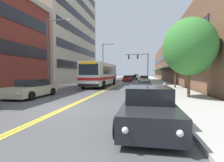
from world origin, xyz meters
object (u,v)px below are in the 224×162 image
Objects in this scene: car_white_parked_right_mid at (144,79)px; street_lamp_left_near at (51,48)px; street_tree_right_mid at (176,55)px; car_silver_parked_left_mid at (104,79)px; car_dark_grey_moving_lead at (134,78)px; city_bus at (101,74)px; street_tree_right_near at (190,47)px; traffic_signal_mast at (140,61)px; car_charcoal_parked_right_foreground at (149,108)px; car_red_moving_third at (127,79)px; fire_hydrant at (165,88)px; car_beige_parked_left_near at (32,89)px; car_champagne_moving_second at (136,76)px; street_lamp_left_far at (104,59)px.

car_white_parked_right_mid is 23.60m from street_lamp_left_near.
street_tree_right_mid reaches higher than car_white_parked_right_mid.
car_silver_parked_left_mid reaches higher than car_dark_grey_moving_lead.
street_tree_right_near is at bearing -51.03° from city_bus.
traffic_signal_mast is at bearing 100.82° from car_white_parked_right_mid.
car_silver_parked_left_mid is 31.78m from car_charcoal_parked_right_foreground.
traffic_signal_mast is (-0.92, 4.81, 4.13)m from car_white_parked_right_mid.
traffic_signal_mast is (2.80, 2.75, 4.11)m from car_red_moving_third.
fire_hydrant is at bearing -82.38° from car_dark_grey_moving_lead.
car_beige_parked_left_near is 12.19m from street_tree_right_near.
city_bus is 14.67m from street_tree_right_near.
car_red_moving_third is 0.72× the size of traffic_signal_mast.
street_tree_right_near is at bearing 4.98° from car_beige_parked_left_near.
street_lamp_left_near is (-5.50, -23.46, 3.75)m from car_red_moving_third.
car_charcoal_parked_right_foreground is 0.97× the size of car_dark_grey_moving_lead.
car_champagne_moving_second is at bearing 94.57° from traffic_signal_mast.
traffic_signal_mast reaches higher than city_bus.
car_charcoal_parked_right_foreground reaches higher than car_silver_parked_left_mid.
street_lamp_left_near is (-0.63, -20.67, 3.76)m from car_silver_parked_left_mid.
car_silver_parked_left_mid is at bearing 105.60° from car_charcoal_parked_right_foreground.
car_charcoal_parked_right_foreground is at bearing -102.94° from street_tree_right_mid.
car_white_parked_right_mid is at bearing 102.72° from street_tree_right_mid.
car_silver_parked_left_mid is at bearing -150.11° from car_red_moving_third.
car_dark_grey_moving_lead is 8.81m from car_red_moving_third.
city_bus is 9.34m from street_lamp_left_near.
car_champagne_moving_second is 52.53m from street_tree_right_near.
city_bus is 40.97m from car_champagne_moving_second.
car_charcoal_parked_right_foreground is 31.33m from car_white_parked_right_mid.
street_tree_right_near reaches higher than fire_hydrant.
street_lamp_left_far is at bearing 90.15° from street_lamp_left_near.
city_bus is 12.66m from car_beige_parked_left_near.
car_dark_grey_moving_lead is 0.86× the size of street_tree_right_mid.
street_lamp_left_far reaches higher than car_champagne_moving_second.
car_red_moving_third is (-3.68, 33.40, -0.01)m from car_charcoal_parked_right_foreground.
street_lamp_left_far reaches higher than car_silver_parked_left_mid.
car_champagne_moving_second is at bearing 78.49° from car_silver_parked_left_mid.
street_lamp_left_far reaches higher than street_tree_right_mid.
car_charcoal_parked_right_foreground is at bearing -99.85° from fire_hydrant.
traffic_signal_mast is 1.19× the size of street_tree_right_near.
car_beige_parked_left_near is 31.37m from traffic_signal_mast.
city_bus is at bearing -99.21° from car_red_moving_third.
car_beige_parked_left_near is at bearing -142.15° from street_tree_right_mid.
car_white_parked_right_mid is at bearing 4.86° from car_silver_parked_left_mid.
car_dark_grey_moving_lead is 33.08m from street_lamp_left_near.
car_white_parked_right_mid is 0.90× the size of street_tree_right_mid.
street_tree_right_mid is at bearing 23.98° from street_lamp_left_near.
fire_hydrant is at bearing -66.23° from street_lamp_left_far.
car_red_moving_third is 24.39m from street_lamp_left_near.
car_silver_parked_left_mid is 0.62× the size of street_lamp_left_near.
car_dark_grey_moving_lead is 0.96× the size of car_champagne_moving_second.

